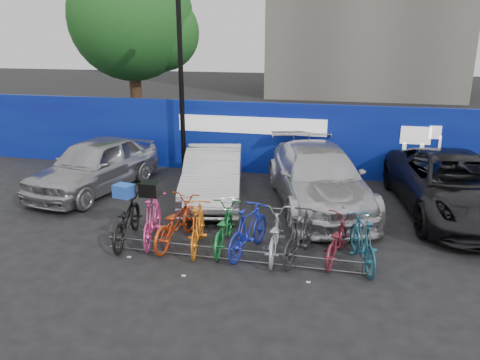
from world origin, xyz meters
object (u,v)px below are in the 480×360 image
(bike_0, at_px, (126,219))
(bike_1, at_px, (152,219))
(car_2, at_px, (318,177))
(bike_9, at_px, (363,241))
(lamppost, at_px, (181,75))
(bike_4, at_px, (223,228))
(bike_7, at_px, (300,236))
(bike_8, at_px, (337,239))
(bike_rack, at_px, (233,255))
(car_0, at_px, (95,165))
(tree, at_px, (137,21))
(bike_6, at_px, (274,235))
(bike_3, at_px, (198,227))
(car_3, at_px, (454,186))
(bike_5, at_px, (249,230))
(bike_2, at_px, (176,222))
(car_1, at_px, (213,175))

(bike_0, relative_size, bike_1, 1.10)
(car_2, distance_m, bike_9, 3.59)
(lamppost, height_order, bike_4, lamppost)
(bike_7, bearing_deg, bike_4, 8.41)
(bike_0, distance_m, bike_9, 5.18)
(bike_0, height_order, bike_9, bike_9)
(bike_8, bearing_deg, bike_rack, 26.94)
(bike_rack, bearing_deg, car_0, 144.91)
(bike_9, bearing_deg, bike_4, -17.86)
(lamppost, relative_size, bike_9, 3.43)
(bike_0, bearing_deg, bike_7, 169.24)
(car_2, bearing_deg, tree, 123.57)
(car_2, xyz_separation_m, bike_6, (-0.67, -3.35, -0.32))
(lamppost, bearing_deg, bike_rack, -61.93)
(bike_6, bearing_deg, bike_8, -178.83)
(tree, bearing_deg, bike_9, -47.51)
(bike_rack, xyz_separation_m, car_2, (1.44, 3.83, 0.64))
(car_0, height_order, bike_3, car_0)
(bike_6, bearing_deg, tree, -57.61)
(lamppost, distance_m, car_3, 8.75)
(tree, height_order, bike_6, tree)
(lamppost, relative_size, car_3, 1.08)
(bike_5, distance_m, bike_6, 0.55)
(bike_8, xyz_separation_m, bike_9, (0.52, -0.16, 0.08))
(bike_rack, height_order, bike_2, bike_2)
(bike_rack, relative_size, bike_1, 3.04)
(tree, bearing_deg, car_1, -52.95)
(bike_4, relative_size, bike_8, 1.04)
(bike_1, xyz_separation_m, bike_6, (2.78, -0.09, -0.07))
(bike_7, bearing_deg, bike_0, 13.93)
(bike_5, bearing_deg, bike_9, -165.91)
(car_2, height_order, bike_4, car_2)
(bike_6, bearing_deg, car_0, -32.09)
(bike_7, bearing_deg, lamppost, -36.66)
(bike_0, xyz_separation_m, bike_4, (2.23, 0.15, -0.05))
(car_1, xyz_separation_m, bike_3, (0.58, -3.22, -0.20))
(bike_rack, distance_m, bike_7, 1.43)
(bike_3, bearing_deg, bike_8, 174.37)
(car_0, xyz_separation_m, bike_8, (7.22, -3.02, -0.34))
(car_2, bearing_deg, bike_6, -118.04)
(bike_5, bearing_deg, bike_6, -164.62)
(car_0, height_order, car_3, car_0)
(tree, distance_m, bike_5, 13.16)
(lamppost, height_order, bike_5, lamppost)
(bike_1, bearing_deg, car_0, -55.89)
(bike_2, xyz_separation_m, bike_3, (0.58, -0.20, 0.01))
(bike_4, xyz_separation_m, bike_9, (2.96, -0.16, 0.06))
(bike_2, bearing_deg, bike_9, -175.26)
(bike_6, height_order, bike_7, bike_7)
(bike_rack, distance_m, car_1, 3.95)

